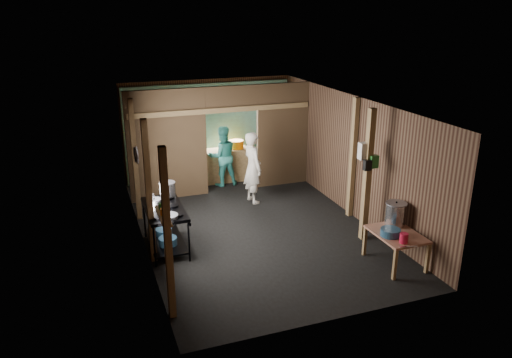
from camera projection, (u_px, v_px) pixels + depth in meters
name	position (u px, v px, depth m)	size (l,w,h in m)	color
floor	(253.00, 226.00, 10.27)	(4.50, 7.00, 0.00)	black
ceiling	(252.00, 102.00, 9.41)	(4.50, 7.00, 0.00)	#3C3835
wall_back	(209.00, 129.00, 12.95)	(4.50, 0.00, 2.60)	brown
wall_front	(337.00, 239.00, 6.73)	(4.50, 0.00, 2.60)	brown
wall_left	(139.00, 179.00, 9.12)	(0.00, 7.00, 2.60)	brown
wall_right	(351.00, 156.00, 10.56)	(0.00, 7.00, 2.60)	brown
partition_left	(167.00, 145.00, 11.37)	(1.85, 0.10, 2.60)	brown
partition_right	(282.00, 135.00, 12.30)	(1.35, 0.10, 2.60)	brown
partition_header	(231.00, 98.00, 11.55)	(1.30, 0.10, 0.60)	brown
turquoise_panel	(209.00, 131.00, 12.91)	(4.40, 0.06, 2.50)	#5EACA3
back_counter	(226.00, 165.00, 12.85)	(1.20, 0.50, 0.85)	#A2814B
wall_clock	(218.00, 106.00, 12.74)	(0.20, 0.20, 0.03)	silver
post_left_a	(168.00, 236.00, 6.83)	(0.10, 0.12, 2.60)	#A2814B
post_left_b	(149.00, 193.00, 8.43)	(0.10, 0.12, 2.60)	#A2814B
post_left_c	(135.00, 161.00, 10.21)	(0.10, 0.12, 2.60)	#A2814B
post_right	(353.00, 159.00, 10.36)	(0.10, 0.12, 2.60)	#A2814B
post_free	(367.00, 176.00, 9.28)	(0.12, 0.12, 2.60)	#A2814B
cross_beam	(222.00, 110.00, 11.50)	(4.40, 0.12, 0.12)	#A2814B
pan_lid_big	(137.00, 155.00, 9.37)	(0.34, 0.34, 0.03)	gray
pan_lid_small	(135.00, 155.00, 9.76)	(0.30, 0.30, 0.03)	black
wall_shelf	(163.00, 216.00, 7.25)	(0.14, 0.80, 0.03)	#A2814B
jar_white	(166.00, 218.00, 7.01)	(0.07, 0.07, 0.10)	silver
jar_yellow	(163.00, 212.00, 7.23)	(0.08, 0.08, 0.10)	orange
jar_green	(160.00, 206.00, 7.43)	(0.06, 0.06, 0.10)	#1D6322
bag_white	(365.00, 151.00, 9.18)	(0.22, 0.15, 0.32)	silver
bag_green	(374.00, 161.00, 9.15)	(0.16, 0.12, 0.24)	#1D6322
bag_black	(367.00, 165.00, 9.10)	(0.14, 0.10, 0.20)	black
gas_range	(166.00, 228.00, 9.16)	(0.72, 1.41, 0.83)	black
prep_table	(395.00, 248.00, 8.65)	(0.73, 1.00, 0.59)	#A46D51
stove_pot_large	(168.00, 190.00, 9.52)	(0.31, 0.31, 0.32)	#BCBCC1
stove_pot_med	(155.00, 205.00, 8.94)	(0.25, 0.25, 0.22)	#BCBCC1
stove_saucepan	(150.00, 197.00, 9.43)	(0.15, 0.15, 0.09)	#BCBCC1
frying_pan	(169.00, 216.00, 8.59)	(0.33, 0.55, 0.07)	gray
blue_tub_front	(168.00, 241.00, 9.06)	(0.34, 0.34, 0.14)	navy
blue_tub_back	(164.00, 232.00, 9.45)	(0.32, 0.32, 0.13)	navy
stock_pot	(395.00, 214.00, 8.82)	(0.38, 0.38, 0.45)	#BCBCC1
wash_basin	(390.00, 232.00, 8.44)	(0.34, 0.34, 0.13)	navy
pink_bucket	(404.00, 238.00, 8.17)	(0.14, 0.14, 0.17)	#B81431
knife	(409.00, 247.00, 8.06)	(0.30, 0.04, 0.01)	#BCBCC1
yellow_tub	(236.00, 144.00, 12.76)	(0.38, 0.38, 0.21)	orange
cook	(253.00, 168.00, 11.28)	(0.61, 0.40, 1.68)	beige
worker_back	(223.00, 156.00, 12.40)	(0.75, 0.58, 1.54)	teal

